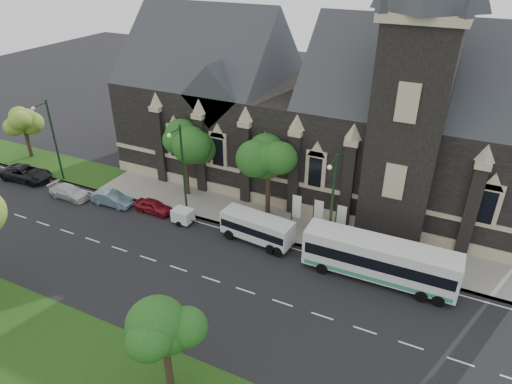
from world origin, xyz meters
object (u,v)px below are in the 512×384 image
Objects in this scene: banner_flag_left at (295,208)px; shuttle_bus at (257,227)px; street_lamp_near at (332,200)px; box_trailer at (183,215)px; street_lamp_mid at (182,166)px; car_far_red at (154,206)px; street_lamp_far at (52,137)px; banner_flag_right at (339,219)px; tour_coach at (379,259)px; car_far_white at (69,192)px; car_far_black at (26,173)px; tree_walk_left at (187,142)px; sedan at (112,198)px; tree_walk_far at (25,121)px; banner_flag_center at (317,214)px; tree_park_east at (168,331)px; tree_walk_right at (271,159)px.

shuttle_bus is at bearing -128.55° from banner_flag_left.
box_trailer is (-13.43, -1.27, -4.32)m from street_lamp_near.
street_lamp_mid is 5.46m from car_far_red.
banner_flag_left reaches higher than car_far_red.
street_lamp_far is 30.47m from banner_flag_right.
shuttle_bus is at bearing -155.61° from banner_flag_right.
tour_coach is 30.92m from car_far_white.
tree_walk_left is at bearing -79.14° from car_far_black.
street_lamp_near is at bearing -92.54° from car_far_black.
tree_walk_left reaches higher than banner_flag_right.
shuttle_bus is at bearing -89.85° from sedan.
tree_walk_far reaches higher than box_trailer.
tree_walk_left reaches higher than tree_walk_far.
shuttle_bus is at bearing -24.82° from tree_walk_left.
tree_park_east is at bearing -96.57° from banner_flag_center.
tree_walk_left is 22.06m from tree_walk_far.
banner_flag_right is at bearing 77.35° from tree_park_east.
shuttle_bus is (-6.26, -2.84, -0.95)m from banner_flag_right.
street_lamp_near is 1.00× the size of street_lamp_far.
tree_walk_far is 1.48× the size of sedan.
tree_walk_left is (-9.01, -0.01, -0.08)m from tree_walk_right.
tree_walk_far is at bearing 175.34° from street_lamp_near.
shuttle_bus is at bearing -89.95° from car_far_red.
car_far_white is at bearing -150.76° from tree_walk_left.
car_far_white is 7.21m from car_far_black.
tour_coach reaches higher than car_far_white.
sedan is at bearing -168.33° from street_lamp_mid.
banner_flag_left is 1.00× the size of banner_flag_right.
sedan is (-14.76, -5.18, -5.12)m from tree_walk_right.
tree_walk_far reaches higher than banner_flag_left.
sedan is (8.45, -1.56, -4.41)m from street_lamp_far.
tree_park_east is 18.46m from banner_flag_left.
street_lamp_mid is at bearing -90.79° from car_far_black.
tour_coach is at bearing -17.33° from street_lamp_near.
tree_park_east is 1.48× the size of sedan.
street_lamp_near is 1.00× the size of street_lamp_mid.
tree_walk_left reaches higher than car_far_red.
tree_walk_left reaches higher than banner_flag_left.
street_lamp_mid is 13.40m from car_far_white.
tree_walk_far is 2.39× the size of box_trailer.
tree_walk_left is at bearing 1.37° from tree_walk_far.
tree_walk_left is 1.71× the size of car_far_white.
banner_flag_right is at bearing 81.44° from street_lamp_near.
banner_flag_center is 0.70× the size of car_far_black.
street_lamp_far is at bearing 176.92° from tour_coach.
banner_flag_left is 2.00m from banner_flag_center.
street_lamp_near is 2.36× the size of car_far_red.
tree_park_east reaches higher than sedan.
tree_park_east is at bearing -81.58° from tree_walk_right.
banner_flag_center is (14.08, -1.70, -3.35)m from tree_walk_left.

